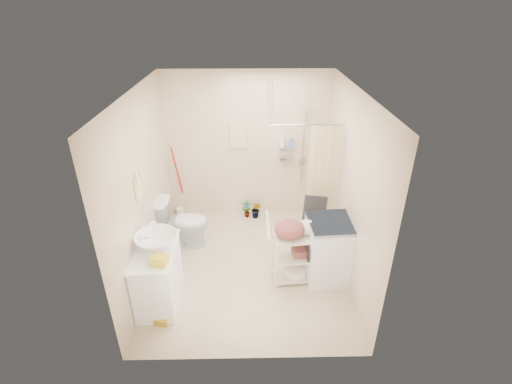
# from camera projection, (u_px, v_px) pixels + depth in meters

# --- Properties ---
(floor) EXTENTS (3.20, 3.20, 0.00)m
(floor) POSITION_uv_depth(u_px,v_px,m) (248.00, 266.00, 5.57)
(floor) COLOR beige
(floor) RESTS_ON ground
(ceiling) EXTENTS (2.80, 3.20, 0.04)m
(ceiling) POSITION_uv_depth(u_px,v_px,m) (246.00, 92.00, 4.36)
(ceiling) COLOR silver
(ceiling) RESTS_ON ground
(wall_back) EXTENTS (2.80, 0.04, 2.60)m
(wall_back) POSITION_uv_depth(u_px,v_px,m) (247.00, 147.00, 6.38)
(wall_back) COLOR beige
(wall_back) RESTS_ON ground
(wall_front) EXTENTS (2.80, 0.04, 2.60)m
(wall_front) POSITION_uv_depth(u_px,v_px,m) (247.00, 267.00, 3.55)
(wall_front) COLOR beige
(wall_front) RESTS_ON ground
(wall_left) EXTENTS (0.04, 3.20, 2.60)m
(wall_left) POSITION_uv_depth(u_px,v_px,m) (142.00, 191.00, 4.94)
(wall_left) COLOR beige
(wall_left) RESTS_ON ground
(wall_right) EXTENTS (0.04, 3.20, 2.60)m
(wall_right) POSITION_uv_depth(u_px,v_px,m) (351.00, 189.00, 4.99)
(wall_right) COLOR beige
(wall_right) RESTS_ON ground
(vanity) EXTENTS (0.55, 0.94, 0.81)m
(vanity) POSITION_uv_depth(u_px,v_px,m) (158.00, 276.00, 4.78)
(vanity) COLOR white
(vanity) RESTS_ON ground
(sink) EXTENTS (0.66, 0.66, 0.18)m
(sink) POSITION_uv_depth(u_px,v_px,m) (156.00, 241.00, 4.59)
(sink) COLOR white
(sink) RESTS_ON vanity
(counter_basket) EXTENTS (0.21, 0.18, 0.11)m
(counter_basket) POSITION_uv_depth(u_px,v_px,m) (159.00, 260.00, 4.32)
(counter_basket) COLOR gold
(counter_basket) RESTS_ON vanity
(floor_basket) EXTENTS (0.26, 0.22, 0.12)m
(floor_basket) POSITION_uv_depth(u_px,v_px,m) (162.00, 319.00, 4.58)
(floor_basket) COLOR gold
(floor_basket) RESTS_ON ground
(toilet) EXTENTS (0.83, 0.51, 0.82)m
(toilet) POSITION_uv_depth(u_px,v_px,m) (183.00, 222.00, 5.90)
(toilet) COLOR silver
(toilet) RESTS_ON ground
(mop) EXTENTS (0.16, 0.16, 1.38)m
(mop) POSITION_uv_depth(u_px,v_px,m) (177.00, 181.00, 6.59)
(mop) COLOR #B11908
(mop) RESTS_ON ground
(potted_plant_a) EXTENTS (0.18, 0.12, 0.32)m
(potted_plant_a) POSITION_uv_depth(u_px,v_px,m) (247.00, 209.00, 6.75)
(potted_plant_a) COLOR brown
(potted_plant_a) RESTS_ON ground
(potted_plant_b) EXTENTS (0.24, 0.23, 0.34)m
(potted_plant_b) POSITION_uv_depth(u_px,v_px,m) (256.00, 210.00, 6.73)
(potted_plant_b) COLOR brown
(potted_plant_b) RESTS_ON ground
(hanging_towel) EXTENTS (0.28, 0.03, 0.42)m
(hanging_towel) POSITION_uv_depth(u_px,v_px,m) (238.00, 136.00, 6.27)
(hanging_towel) COLOR beige
(hanging_towel) RESTS_ON wall_back
(towel_ring) EXTENTS (0.04, 0.22, 0.34)m
(towel_ring) POSITION_uv_depth(u_px,v_px,m) (138.00, 186.00, 4.68)
(towel_ring) COLOR #F6E98E
(towel_ring) RESTS_ON wall_left
(tp_holder) EXTENTS (0.08, 0.12, 0.14)m
(tp_holder) POSITION_uv_depth(u_px,v_px,m) (152.00, 225.00, 5.26)
(tp_holder) COLOR white
(tp_holder) RESTS_ON wall_left
(shower) EXTENTS (1.10, 1.10, 2.10)m
(shower) POSITION_uv_depth(u_px,v_px,m) (300.00, 173.00, 6.02)
(shower) COLOR white
(shower) RESTS_ON ground
(shampoo_bottle_a) EXTENTS (0.10, 0.10, 0.23)m
(shampoo_bottle_a) POSITION_uv_depth(u_px,v_px,m) (282.00, 141.00, 6.27)
(shampoo_bottle_a) COLOR silver
(shampoo_bottle_a) RESTS_ON shower
(shampoo_bottle_b) EXTENTS (0.08, 0.09, 0.17)m
(shampoo_bottle_b) POSITION_uv_depth(u_px,v_px,m) (291.00, 142.00, 6.27)
(shampoo_bottle_b) COLOR #4869AC
(shampoo_bottle_b) RESTS_ON shower
(washing_machine) EXTENTS (0.67, 0.69, 0.92)m
(washing_machine) POSITION_uv_depth(u_px,v_px,m) (329.00, 249.00, 5.19)
(washing_machine) COLOR silver
(washing_machine) RESTS_ON ground
(laundry_rack) EXTENTS (0.67, 0.44, 0.88)m
(laundry_rack) POSITION_uv_depth(u_px,v_px,m) (296.00, 253.00, 5.15)
(laundry_rack) COLOR beige
(laundry_rack) RESTS_ON ground
(ironing_board) EXTENTS (0.33, 0.12, 1.16)m
(ironing_board) POSITION_uv_depth(u_px,v_px,m) (312.00, 234.00, 5.31)
(ironing_board) COLOR black
(ironing_board) RESTS_ON ground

